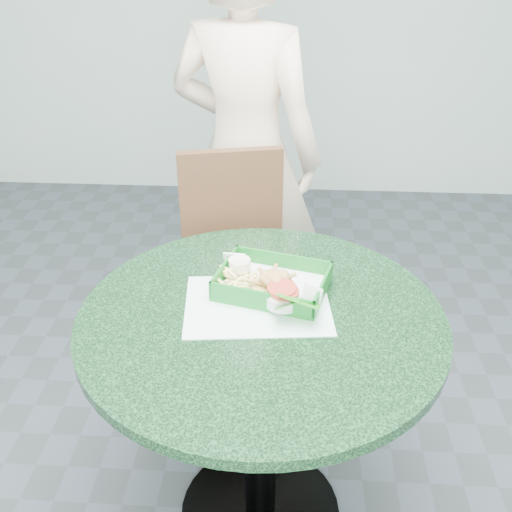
# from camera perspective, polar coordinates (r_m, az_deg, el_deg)

# --- Properties ---
(floor) EXTENTS (4.00, 5.00, 0.02)m
(floor) POSITION_cam_1_polar(r_m,az_deg,el_deg) (2.06, 0.41, -23.19)
(floor) COLOR #303335
(floor) RESTS_ON ground
(cafe_table) EXTENTS (0.93, 0.93, 0.75)m
(cafe_table) POSITION_cam_1_polar(r_m,az_deg,el_deg) (1.63, 0.48, -10.97)
(cafe_table) COLOR black
(cafe_table) RESTS_ON floor
(dining_chair) EXTENTS (0.37, 0.37, 0.93)m
(dining_chair) POSITION_cam_1_polar(r_m,az_deg,el_deg) (2.18, -2.49, -0.67)
(dining_chair) COLOR black
(dining_chair) RESTS_ON floor
(diner_person) EXTENTS (0.77, 0.63, 1.82)m
(diner_person) POSITION_cam_1_polar(r_m,az_deg,el_deg) (2.30, -1.01, 11.46)
(diner_person) COLOR beige
(diner_person) RESTS_ON floor
(placemat) EXTENTS (0.39, 0.31, 0.00)m
(placemat) POSITION_cam_1_polar(r_m,az_deg,el_deg) (1.55, 0.14, -5.27)
(placemat) COLOR silver
(placemat) RESTS_ON cafe_table
(food_basket) EXTENTS (0.28, 0.20, 0.06)m
(food_basket) POSITION_cam_1_polar(r_m,az_deg,el_deg) (1.59, 1.57, -3.39)
(food_basket) COLOR #10691D
(food_basket) RESTS_ON placemat
(crab_sandwich) EXTENTS (0.11, 0.11, 0.07)m
(crab_sandwich) POSITION_cam_1_polar(r_m,az_deg,el_deg) (1.55, 1.98, -2.98)
(crab_sandwich) COLOR tan
(crab_sandwich) RESTS_ON food_basket
(fries_pile) EXTENTS (0.11, 0.12, 0.04)m
(fries_pile) POSITION_cam_1_polar(r_m,az_deg,el_deg) (1.57, -1.76, -3.14)
(fries_pile) COLOR #F1DE7E
(fries_pile) RESTS_ON food_basket
(sauce_ramekin) EXTENTS (0.06, 0.06, 0.03)m
(sauce_ramekin) POSITION_cam_1_polar(r_m,az_deg,el_deg) (1.60, -2.01, -1.83)
(sauce_ramekin) COLOR white
(sauce_ramekin) RESTS_ON food_basket
(garnish_cup) EXTENTS (0.13, 0.13, 0.05)m
(garnish_cup) POSITION_cam_1_polar(r_m,az_deg,el_deg) (1.51, 3.67, -4.37)
(garnish_cup) COLOR silver
(garnish_cup) RESTS_ON food_basket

